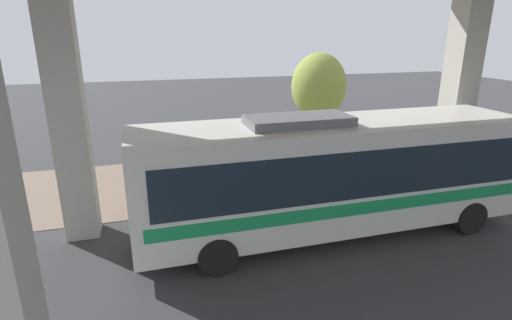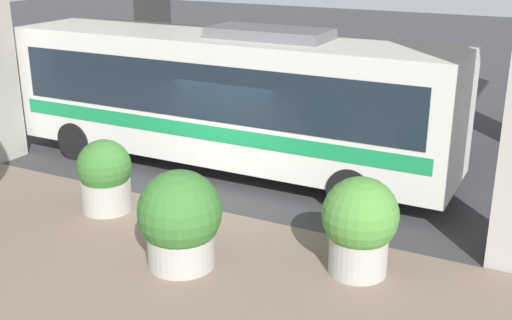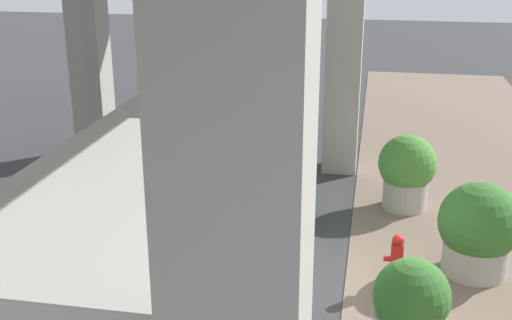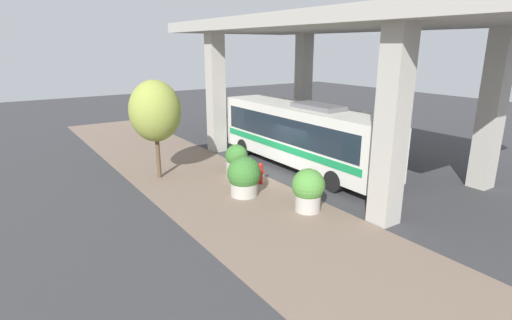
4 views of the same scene
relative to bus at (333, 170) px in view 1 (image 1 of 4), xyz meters
The scene contains 8 objects.
ground_plane 3.22m from the bus, 166.52° to the right, with size 80.00×80.00×0.00m, color #38383A.
sidewalk_strip 5.85m from the bus, behind, with size 6.00×40.00×0.02m.
bus is the anchor object (origin of this frame).
fire_hydrant 3.78m from the bus, 164.48° to the right, with size 0.46×0.22×1.06m.
planter_front 3.84m from the bus, 164.02° to the left, with size 1.14×1.14×1.58m.
planter_middle 5.26m from the bus, 159.79° to the right, with size 1.49×1.49×1.79m.
planter_back 6.00m from the bus, 128.04° to the right, with size 1.32×1.32×1.77m.
street_tree_near 7.67m from the bus, 158.68° to the left, with size 2.49×2.49×4.88m.
Camera 1 is at (12.19, -4.57, 5.72)m, focal length 28.00 mm.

